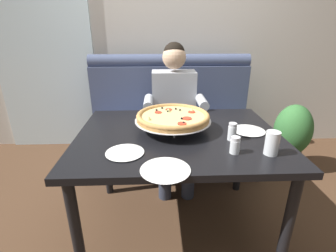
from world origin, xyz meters
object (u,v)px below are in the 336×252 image
shaker_parmesan (232,133)px  plate_far_side (249,130)px  dining_table (178,145)px  diner_main (174,107)px  pizza (173,117)px  patio_chair (65,94)px  shaker_oregano (235,146)px  plate_near_right (125,152)px  plate_near_left (165,169)px  drinking_glass (272,144)px  booth_bench (171,128)px  potted_plant (292,135)px

shaker_parmesan → plate_far_side: shaker_parmesan is taller
dining_table → diner_main: diner_main is taller
pizza → patio_chair: 2.36m
shaker_oregano → plate_near_right: shaker_oregano is taller
plate_near_left → plate_far_side: (0.56, 0.46, 0.00)m
drinking_glass → booth_bench: bearing=110.6°
pizza → potted_plant: 1.49m
shaker_oregano → shaker_parmesan: (0.03, 0.17, 0.01)m
dining_table → booth_bench: bearing=90.0°
plate_near_right → potted_plant: plate_near_right is taller
patio_chair → potted_plant: (2.63, -1.20, -0.14)m
plate_near_right → potted_plant: size_ratio=0.30×
diner_main → potted_plant: 1.23m
dining_table → diner_main: bearing=88.5°
diner_main → drinking_glass: size_ratio=9.77×
plate_near_right → plate_near_left: bearing=-40.7°
booth_bench → plate_near_left: size_ratio=6.98×
shaker_oregano → plate_near_right: (-0.60, 0.02, -0.03)m
drinking_glass → potted_plant: (0.73, 1.05, -0.42)m
shaker_oregano → patio_chair: bearing=127.4°
plate_near_right → shaker_oregano: bearing=-2.0°
pizza → plate_near_left: 0.52m
plate_near_left → plate_far_side: bearing=39.2°
plate_near_left → potted_plant: bearing=42.4°
plate_near_left → drinking_glass: size_ratio=1.87×
diner_main → pizza: 0.65m
diner_main → pizza: bearing=-94.7°
booth_bench → pizza: booth_bench is taller
diner_main → potted_plant: diner_main is taller
patio_chair → shaker_oregano: bearing=-52.6°
patio_chair → potted_plant: bearing=-24.5°
diner_main → shaker_oregano: 1.01m
shaker_parmesan → patio_chair: size_ratio=0.13×
plate_near_left → shaker_oregano: bearing=23.3°
pizza → shaker_parmesan: 0.39m
diner_main → plate_near_right: diner_main is taller
booth_bench → plate_near_left: bearing=-94.1°
shaker_oregano → booth_bench: bearing=102.8°
shaker_oregano → patio_chair: size_ratio=0.11×
plate_near_left → plate_far_side: same height
shaker_oregano → potted_plant: (0.93, 1.03, -0.41)m
plate_near_left → plate_near_right: 0.28m
shaker_parmesan → plate_far_side: bearing=40.6°
booth_bench → dining_table: booth_bench is taller
shaker_parmesan → patio_chair: bearing=130.1°
patio_chair → potted_plant: 2.89m
drinking_glass → patio_chair: bearing=130.1°
pizza → dining_table: bearing=-62.3°
drinking_glass → plate_near_right: bearing=177.1°
dining_table → plate_near_right: 0.42m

